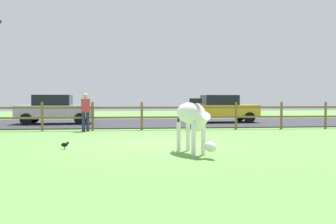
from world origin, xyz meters
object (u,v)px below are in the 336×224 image
parked_car_silver (55,109)px  parked_car_yellow (221,108)px  visitor_near_fence (86,110)px  zebra (192,117)px  crow_on_grass (65,145)px

parked_car_silver → parked_car_yellow: 9.24m
parked_car_yellow → visitor_near_fence: 8.42m
parked_car_silver → parked_car_yellow: bearing=1.9°
zebra → parked_car_yellow: (3.58, 11.12, -0.08)m
zebra → visitor_near_fence: bearing=118.1°
parked_car_silver → visitor_near_fence: visitor_near_fence is taller
zebra → crow_on_grass: bearing=161.0°
zebra → parked_car_silver: size_ratio=0.46×
zebra → visitor_near_fence: 7.44m
crow_on_grass → parked_car_silver: (-2.26, 9.64, 0.72)m
zebra → visitor_near_fence: visitor_near_fence is taller
zebra → crow_on_grass: zebra is taller
zebra → parked_car_yellow: bearing=72.1°
parked_car_yellow → visitor_near_fence: bearing=-147.3°
zebra → crow_on_grass: (-3.39, 1.17, -0.80)m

